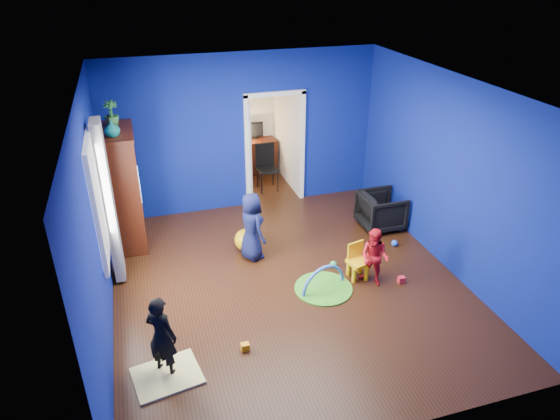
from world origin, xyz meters
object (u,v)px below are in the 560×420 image
object	(u,v)px
vase	(112,129)
play_mat	(323,288)
armchair	(381,210)
toddler_red	(374,258)
tv_armoire	(122,189)
study_desk	(256,156)
child_black	(162,336)
child_navy	(252,227)
kid_chair	(358,263)
hopper_ball	(246,240)
crt_tv	(124,186)
folding_chair	(267,169)

from	to	relation	value
vase	play_mat	size ratio (longest dim) A/B	0.28
play_mat	armchair	bearing A→B (deg)	41.35
toddler_red	tv_armoire	distance (m)	4.15
toddler_red	study_desk	world-z (taller)	toddler_red
child_black	tv_armoire	xyz separation A→B (m)	(-0.30, 3.21, 0.45)
child_navy	armchair	bearing A→B (deg)	-100.60
child_black	tv_armoire	distance (m)	3.26
vase	kid_chair	xyz separation A→B (m)	(3.25, -1.82, -1.83)
armchair	child_black	xyz separation A→B (m)	(-4.00, -2.41, 0.20)
child_black	vase	world-z (taller)	vase
toddler_red	play_mat	size ratio (longest dim) A/B	1.06
child_navy	hopper_ball	distance (m)	0.46
kid_chair	study_desk	distance (m)	4.43
armchair	vase	size ratio (longest dim) A/B	3.04
kid_chair	study_desk	world-z (taller)	study_desk
vase	study_desk	size ratio (longest dim) A/B	0.27
crt_tv	hopper_ball	xyz separation A→B (m)	(1.79, -0.86, -0.83)
folding_chair	play_mat	bearing A→B (deg)	-92.35
child_black	crt_tv	xyz separation A→B (m)	(-0.26, 3.21, 0.49)
play_mat	toddler_red	bearing A→B (deg)	-5.48
crt_tv	folding_chair	size ratio (longest dim) A/B	0.76
vase	hopper_ball	bearing A→B (deg)	-16.98
play_mat	crt_tv	bearing A→B (deg)	139.34
toddler_red	tv_armoire	world-z (taller)	tv_armoire
armchair	toddler_red	world-z (taller)	toddler_red
hopper_ball	play_mat	xyz separation A→B (m)	(0.83, -1.39, -0.17)
tv_armoire	hopper_ball	size ratio (longest dim) A/B	5.30
tv_armoire	folding_chair	distance (m)	3.14
tv_armoire	study_desk	size ratio (longest dim) A/B	2.23
armchair	tv_armoire	size ratio (longest dim) A/B	0.37
hopper_ball	play_mat	world-z (taller)	hopper_ball
study_desk	tv_armoire	bearing A→B (deg)	-140.85
tv_armoire	play_mat	distance (m)	3.61
armchair	crt_tv	xyz separation A→B (m)	(-4.26, 0.80, 0.69)
armchair	vase	xyz separation A→B (m)	(-4.30, 0.50, 1.75)
crt_tv	hopper_ball	world-z (taller)	crt_tv
child_black	study_desk	distance (m)	6.04
armchair	vase	distance (m)	4.67
child_black	hopper_ball	bearing A→B (deg)	-82.78
child_black	folding_chair	size ratio (longest dim) A/B	1.14
tv_armoire	crt_tv	size ratio (longest dim) A/B	2.80
crt_tv	study_desk	distance (m)	3.64
crt_tv	study_desk	bearing A→B (deg)	39.56
vase	play_mat	bearing A→B (deg)	-36.24
tv_armoire	crt_tv	distance (m)	0.06
child_black	hopper_ball	xyz separation A→B (m)	(1.52, 2.36, -0.34)
crt_tv	kid_chair	xyz separation A→B (m)	(3.21, -2.12, -0.77)
folding_chair	study_desk	bearing A→B (deg)	90.00
toddler_red	study_desk	distance (m)	4.64
hopper_ball	child_navy	bearing A→B (deg)	-78.69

